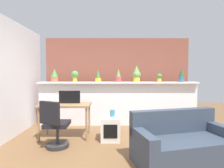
{
  "coord_description": "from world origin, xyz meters",
  "views": [
    {
      "loc": [
        -0.2,
        -3.03,
        1.4
      ],
      "look_at": [
        -0.17,
        1.09,
        1.19
      ],
      "focal_mm": 29.33,
      "sensor_mm": 36.0,
      "label": 1
    }
  ],
  "objects_px": {
    "potted_plant_4": "(137,74)",
    "office_chair": "(55,128)",
    "potted_plant_3": "(118,76)",
    "desk": "(65,108)",
    "potted_plant_2": "(98,76)",
    "vase_on_shelf": "(112,113)",
    "potted_plant_1": "(75,75)",
    "tv_monitor": "(70,97)",
    "potted_plant_5": "(159,77)",
    "potted_plant_0": "(55,75)",
    "potted_plant_6": "(181,76)",
    "couch": "(182,144)",
    "side_cube_shelf": "(110,129)"
  },
  "relations": [
    {
      "from": "potted_plant_4",
      "to": "potted_plant_6",
      "type": "height_order",
      "value": "potted_plant_4"
    },
    {
      "from": "potted_plant_1",
      "to": "potted_plant_4",
      "type": "xyz_separation_m",
      "value": [
        1.69,
        0.01,
        0.04
      ]
    },
    {
      "from": "potted_plant_4",
      "to": "tv_monitor",
      "type": "relative_size",
      "value": 0.96
    },
    {
      "from": "potted_plant_0",
      "to": "potted_plant_3",
      "type": "bearing_deg",
      "value": 0.49
    },
    {
      "from": "potted_plant_2",
      "to": "vase_on_shelf",
      "type": "xyz_separation_m",
      "value": [
        0.39,
        -1.14,
        -0.78
      ]
    },
    {
      "from": "potted_plant_2",
      "to": "desk",
      "type": "height_order",
      "value": "potted_plant_2"
    },
    {
      "from": "office_chair",
      "to": "couch",
      "type": "distance_m",
      "value": 2.27
    },
    {
      "from": "potted_plant_1",
      "to": "tv_monitor",
      "type": "xyz_separation_m",
      "value": [
        0.05,
        -0.89,
        -0.49
      ]
    },
    {
      "from": "potted_plant_2",
      "to": "potted_plant_3",
      "type": "relative_size",
      "value": 0.98
    },
    {
      "from": "potted_plant_3",
      "to": "desk",
      "type": "distance_m",
      "value": 1.7
    },
    {
      "from": "potted_plant_5",
      "to": "vase_on_shelf",
      "type": "bearing_deg",
      "value": -140.03
    },
    {
      "from": "couch",
      "to": "office_chair",
      "type": "bearing_deg",
      "value": 165.88
    },
    {
      "from": "potted_plant_5",
      "to": "tv_monitor",
      "type": "relative_size",
      "value": 0.48
    },
    {
      "from": "potted_plant_0",
      "to": "desk",
      "type": "bearing_deg",
      "value": -61.24
    },
    {
      "from": "potted_plant_1",
      "to": "potted_plant_3",
      "type": "height_order",
      "value": "potted_plant_3"
    },
    {
      "from": "potted_plant_2",
      "to": "potted_plant_4",
      "type": "xyz_separation_m",
      "value": [
        1.06,
        -0.01,
        0.07
      ]
    },
    {
      "from": "desk",
      "to": "office_chair",
      "type": "height_order",
      "value": "office_chair"
    },
    {
      "from": "potted_plant_0",
      "to": "potted_plant_2",
      "type": "distance_m",
      "value": 1.18
    },
    {
      "from": "side_cube_shelf",
      "to": "potted_plant_0",
      "type": "bearing_deg",
      "value": 143.11
    },
    {
      "from": "potted_plant_4",
      "to": "desk",
      "type": "distance_m",
      "value": 2.12
    },
    {
      "from": "potted_plant_3",
      "to": "potted_plant_4",
      "type": "height_order",
      "value": "potted_plant_4"
    },
    {
      "from": "couch",
      "to": "desk",
      "type": "bearing_deg",
      "value": 151.78
    },
    {
      "from": "tv_monitor",
      "to": "side_cube_shelf",
      "type": "bearing_deg",
      "value": -16.41
    },
    {
      "from": "potted_plant_5",
      "to": "tv_monitor",
      "type": "xyz_separation_m",
      "value": [
        -2.25,
        -0.85,
        -0.43
      ]
    },
    {
      "from": "potted_plant_1",
      "to": "couch",
      "type": "relative_size",
      "value": 0.18
    },
    {
      "from": "potted_plant_4",
      "to": "potted_plant_2",
      "type": "bearing_deg",
      "value": 179.6
    },
    {
      "from": "desk",
      "to": "side_cube_shelf",
      "type": "bearing_deg",
      "value": -10.84
    },
    {
      "from": "potted_plant_0",
      "to": "desk",
      "type": "relative_size",
      "value": 0.32
    },
    {
      "from": "potted_plant_0",
      "to": "potted_plant_4",
      "type": "height_order",
      "value": "potted_plant_4"
    },
    {
      "from": "desk",
      "to": "potted_plant_1",
      "type": "bearing_deg",
      "value": 88.41
    },
    {
      "from": "potted_plant_6",
      "to": "couch",
      "type": "distance_m",
      "value": 2.48
    },
    {
      "from": "potted_plant_6",
      "to": "couch",
      "type": "bearing_deg",
      "value": -110.34
    },
    {
      "from": "potted_plant_2",
      "to": "potted_plant_5",
      "type": "xyz_separation_m",
      "value": [
        1.67,
        -0.06,
        -0.03
      ]
    },
    {
      "from": "tv_monitor",
      "to": "potted_plant_5",
      "type": "bearing_deg",
      "value": 20.69
    },
    {
      "from": "potted_plant_4",
      "to": "office_chair",
      "type": "distance_m",
      "value": 2.59
    },
    {
      "from": "potted_plant_4",
      "to": "office_chair",
      "type": "xyz_separation_m",
      "value": [
        -1.76,
        -1.58,
        -1.03
      ]
    },
    {
      "from": "potted_plant_1",
      "to": "potted_plant_6",
      "type": "distance_m",
      "value": 2.9
    },
    {
      "from": "tv_monitor",
      "to": "potted_plant_6",
      "type": "bearing_deg",
      "value": 16.64
    },
    {
      "from": "potted_plant_1",
      "to": "vase_on_shelf",
      "type": "bearing_deg",
      "value": -47.77
    },
    {
      "from": "potted_plant_1",
      "to": "potted_plant_0",
      "type": "bearing_deg",
      "value": -177.62
    },
    {
      "from": "potted_plant_5",
      "to": "office_chair",
      "type": "bearing_deg",
      "value": -147.19
    },
    {
      "from": "potted_plant_1",
      "to": "office_chair",
      "type": "distance_m",
      "value": 1.86
    },
    {
      "from": "desk",
      "to": "couch",
      "type": "distance_m",
      "value": 2.47
    },
    {
      "from": "potted_plant_4",
      "to": "potted_plant_1",
      "type": "bearing_deg",
      "value": -179.72
    },
    {
      "from": "desk",
      "to": "potted_plant_6",
      "type": "bearing_deg",
      "value": 17.65
    },
    {
      "from": "vase_on_shelf",
      "to": "couch",
      "type": "bearing_deg",
      "value": -42.32
    },
    {
      "from": "potted_plant_6",
      "to": "tv_monitor",
      "type": "xyz_separation_m",
      "value": [
        -2.85,
        -0.85,
        -0.48
      ]
    },
    {
      "from": "potted_plant_4",
      "to": "office_chair",
      "type": "height_order",
      "value": "potted_plant_4"
    },
    {
      "from": "potted_plant_3",
      "to": "potted_plant_5",
      "type": "bearing_deg",
      "value": -1.97
    },
    {
      "from": "desk",
      "to": "couch",
      "type": "xyz_separation_m",
      "value": [
        2.15,
        -1.16,
        -0.38
      ]
    }
  ]
}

